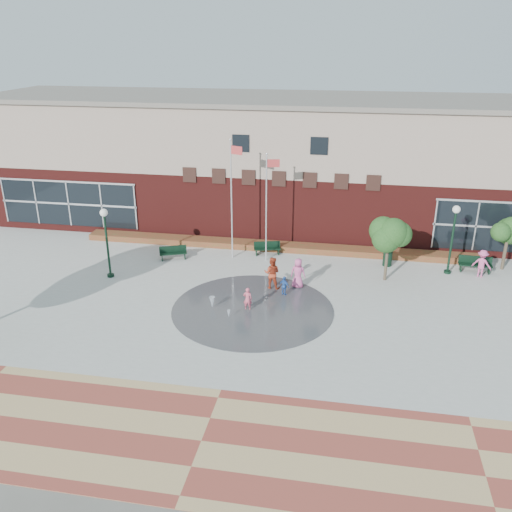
% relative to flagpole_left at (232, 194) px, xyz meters
% --- Properties ---
extents(ground, '(120.00, 120.00, 0.00)m').
position_rel_flagpole_left_xyz_m(ground, '(2.51, -9.72, -4.22)').
color(ground, '#666056').
rests_on(ground, ground).
extents(plaza_concrete, '(46.00, 18.00, 0.01)m').
position_rel_flagpole_left_xyz_m(plaza_concrete, '(2.51, -5.72, -4.22)').
color(plaza_concrete, '#A8A8A0').
rests_on(plaza_concrete, ground).
extents(paver_band, '(46.00, 6.00, 0.01)m').
position_rel_flagpole_left_xyz_m(paver_band, '(2.51, -16.72, -4.22)').
color(paver_band, '#963E31').
rests_on(paver_band, ground).
extents(splash_pad, '(8.40, 8.40, 0.01)m').
position_rel_flagpole_left_xyz_m(splash_pad, '(2.51, -6.72, -4.22)').
color(splash_pad, '#383A3D').
rests_on(splash_pad, ground).
extents(library_building, '(44.40, 10.40, 9.20)m').
position_rel_flagpole_left_xyz_m(library_building, '(2.51, 7.76, 0.42)').
color(library_building, '#531715').
rests_on(library_building, ground).
extents(flower_bed, '(26.00, 1.20, 0.40)m').
position_rel_flagpole_left_xyz_m(flower_bed, '(2.51, 1.88, -4.22)').
color(flower_bed, '#A71C20').
rests_on(flower_bed, ground).
extents(flagpole_left, '(0.84, 0.39, 7.58)m').
position_rel_flagpole_left_xyz_m(flagpole_left, '(0.00, 0.00, 0.00)').
color(flagpole_left, silver).
rests_on(flagpole_left, ground).
extents(flagpole_right, '(0.83, 0.23, 6.83)m').
position_rel_flagpole_left_xyz_m(flagpole_right, '(2.18, -0.06, -0.40)').
color(flagpole_right, silver).
rests_on(flagpole_right, ground).
extents(lamp_left, '(0.44, 0.44, 4.18)m').
position_rel_flagpole_left_xyz_m(lamp_left, '(-6.47, -4.16, -1.62)').
color(lamp_left, black).
rests_on(lamp_left, ground).
extents(lamp_right, '(0.45, 0.45, 4.22)m').
position_rel_flagpole_left_xyz_m(lamp_right, '(13.15, -0.16, -1.60)').
color(lamp_right, black).
rests_on(lamp_right, ground).
extents(bench_left, '(1.77, 1.06, 0.86)m').
position_rel_flagpole_left_xyz_m(bench_left, '(-3.66, -0.95, -3.94)').
color(bench_left, black).
rests_on(bench_left, ground).
extents(bench_mid, '(1.77, 0.90, 0.86)m').
position_rel_flagpole_left_xyz_m(bench_mid, '(2.08, 0.87, -3.95)').
color(bench_mid, black).
rests_on(bench_mid, ground).
extents(bench_right, '(1.94, 0.61, 0.97)m').
position_rel_flagpole_left_xyz_m(bench_right, '(14.77, 0.31, -3.91)').
color(bench_right, black).
rests_on(bench_right, ground).
extents(trash_can, '(0.60, 0.60, 0.98)m').
position_rel_flagpole_left_xyz_m(trash_can, '(9.64, 0.39, -3.72)').
color(trash_can, black).
rests_on(trash_can, ground).
extents(tree_mid, '(2.45, 2.45, 4.14)m').
position_rel_flagpole_left_xyz_m(tree_mid, '(9.42, -1.79, -1.21)').
color(tree_mid, '#403528').
rests_on(tree_mid, ground).
extents(tree_small_right, '(2.12, 2.12, 3.63)m').
position_rel_flagpole_left_xyz_m(tree_small_right, '(16.50, 1.04, -1.57)').
color(tree_small_right, '#403528').
rests_on(tree_small_right, ground).
extents(water_jet_a, '(0.32, 0.32, 0.62)m').
position_rel_flagpole_left_xyz_m(water_jet_a, '(0.41, -6.95, -4.22)').
color(water_jet_a, white).
rests_on(water_jet_a, ground).
extents(water_jet_b, '(0.18, 0.18, 0.41)m').
position_rel_flagpole_left_xyz_m(water_jet_b, '(1.49, -7.83, -4.22)').
color(water_jet_b, white).
rests_on(water_jet_b, ground).
extents(child_splash, '(0.46, 0.30, 1.26)m').
position_rel_flagpole_left_xyz_m(child_splash, '(2.27, -6.80, -3.59)').
color(child_splash, '#D15168').
rests_on(child_splash, ground).
extents(adult_red, '(0.95, 0.76, 1.87)m').
position_rel_flagpole_left_xyz_m(adult_red, '(3.11, -4.03, -3.29)').
color(adult_red, '#A9391F').
rests_on(adult_red, ground).
extents(adult_pink, '(0.91, 0.65, 1.73)m').
position_rel_flagpole_left_xyz_m(adult_pink, '(4.53, -3.64, -3.36)').
color(adult_pink, '#D75795').
rests_on(adult_pink, ground).
extents(child_blue, '(0.71, 0.56, 1.12)m').
position_rel_flagpole_left_xyz_m(child_blue, '(3.91, -4.80, -3.66)').
color(child_blue, '#2E5DB1').
rests_on(child_blue, ground).
extents(person_bench, '(1.24, 1.02, 1.67)m').
position_rel_flagpole_left_xyz_m(person_bench, '(14.97, -0.33, -3.39)').
color(person_bench, '#D0538C').
rests_on(person_bench, ground).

